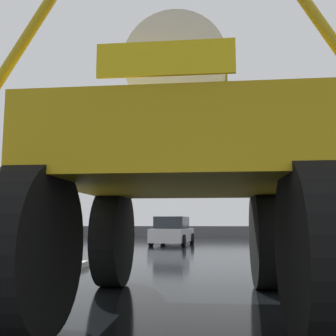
% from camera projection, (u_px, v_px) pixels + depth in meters
% --- Properties ---
extents(ground_plane, '(120.00, 120.00, 0.00)m').
position_uv_depth(ground_plane, '(204.00, 250.00, 17.72)').
color(ground_plane, black).
extents(oversize_sprayer, '(4.09, 5.48, 4.21)m').
position_uv_depth(oversize_sprayer, '(181.00, 170.00, 6.08)').
color(oversize_sprayer, black).
rests_on(oversize_sprayer, ground).
extents(sedan_ahead, '(2.33, 4.30, 1.52)m').
position_uv_depth(sedan_ahead, '(172.00, 232.00, 22.09)').
color(sedan_ahead, silver).
rests_on(sedan_ahead, ground).
extents(traffic_signal_near_left, '(0.24, 0.54, 3.26)m').
position_uv_depth(traffic_signal_near_left, '(37.00, 183.00, 12.10)').
color(traffic_signal_near_left, '#A8AAAF').
rests_on(traffic_signal_near_left, ground).
extents(streetlight_far_left, '(1.92, 0.24, 7.86)m').
position_uv_depth(streetlight_far_left, '(62.00, 173.00, 26.37)').
color(streetlight_far_left, '#A8AAAF').
rests_on(streetlight_far_left, ground).
extents(roadside_barrier, '(29.89, 0.24, 0.90)m').
position_uv_depth(roadside_barrier, '(202.00, 231.00, 34.71)').
color(roadside_barrier, '#59595B').
rests_on(roadside_barrier, ground).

